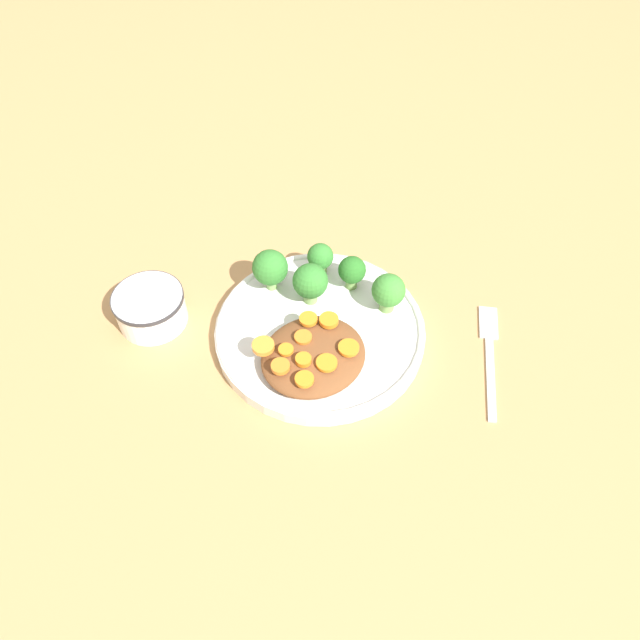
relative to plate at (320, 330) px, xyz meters
name	(u,v)px	position (x,y,z in m)	size (l,w,h in m)	color
ground_plane	(320,336)	(0.00, 0.00, -0.01)	(4.00, 4.00, 0.00)	tan
plate	(320,330)	(0.00, 0.00, 0.00)	(0.27, 0.27, 0.02)	silver
dip_bowl	(150,307)	(-0.16, 0.16, 0.01)	(0.09, 0.09, 0.05)	white
stew_mound	(313,356)	(-0.04, -0.04, 0.02)	(0.13, 0.12, 0.03)	brown
broccoli_floret_0	(310,282)	(0.02, 0.04, 0.04)	(0.05, 0.05, 0.06)	#7FA85B
broccoli_floret_1	(388,291)	(0.09, -0.03, 0.04)	(0.04, 0.04, 0.06)	#759E51
broccoli_floret_2	(320,258)	(0.06, 0.08, 0.03)	(0.04, 0.04, 0.05)	#759E51
broccoli_floret_3	(352,271)	(0.08, 0.03, 0.04)	(0.04, 0.04, 0.05)	#759E51
broccoli_floret_4	(270,268)	(-0.01, 0.10, 0.04)	(0.05, 0.05, 0.06)	#7FA85B
carrot_slice_0	(349,348)	(-0.01, -0.06, 0.04)	(0.03, 0.03, 0.00)	orange
carrot_slice_1	(304,379)	(-0.08, -0.07, 0.04)	(0.02, 0.02, 0.01)	orange
carrot_slice_2	(280,366)	(-0.09, -0.04, 0.04)	(0.02, 0.02, 0.01)	orange
carrot_slice_3	(286,350)	(-0.07, -0.02, 0.04)	(0.02, 0.02, 0.00)	orange
carrot_slice_4	(327,363)	(-0.04, -0.07, 0.04)	(0.03, 0.03, 0.00)	orange
carrot_slice_5	(303,337)	(-0.04, -0.02, 0.04)	(0.02, 0.02, 0.00)	orange
carrot_slice_6	(306,317)	(-0.02, 0.00, 0.04)	(0.02, 0.02, 0.01)	orange
carrot_slice_7	(303,360)	(-0.06, -0.05, 0.04)	(0.02, 0.02, 0.01)	orange
carrot_slice_8	(332,319)	(0.00, -0.02, 0.04)	(0.02, 0.02, 0.01)	orange
carrot_slice_9	(262,345)	(-0.09, 0.00, 0.04)	(0.03, 0.03, 0.01)	orange
fork	(490,348)	(0.16, -0.15, -0.01)	(0.14, 0.14, 0.01)	silver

